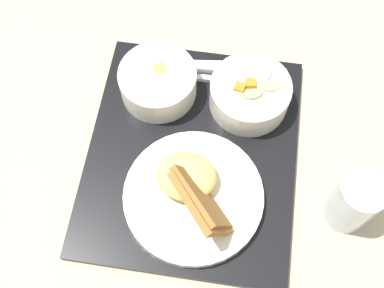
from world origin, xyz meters
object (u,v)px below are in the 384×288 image
at_px(glass_water, 353,202).
at_px(bowl_soup, 158,81).
at_px(knife, 209,68).
at_px(plate_main, 194,193).
at_px(bowl_salad, 250,93).
at_px(spoon, 212,79).

bearing_deg(glass_water, bowl_soup, -116.98).
bearing_deg(knife, plate_main, -94.57).
height_order(bowl_soup, knife, bowl_soup).
xyz_separation_m(bowl_salad, knife, (-0.05, -0.07, -0.02)).
distance_m(bowl_salad, spoon, 0.07).
bearing_deg(glass_water, knife, -131.88).
bearing_deg(spoon, knife, 112.05).
bearing_deg(bowl_soup, bowl_salad, 90.44).
xyz_separation_m(bowl_salad, spoon, (-0.03, -0.06, -0.02)).
bearing_deg(glass_water, plate_main, -85.85).
distance_m(plate_main, glass_water, 0.22).
relative_size(plate_main, knife, 1.13).
relative_size(bowl_soup, knife, 0.68).
relative_size(bowl_salad, bowl_soup, 1.03).
relative_size(bowl_soup, glass_water, 1.18).
relative_size(knife, spoon, 1.23).
distance_m(bowl_salad, bowl_soup, 0.15).
distance_m(bowl_soup, plate_main, 0.19).
bearing_deg(knife, bowl_soup, -152.75).
relative_size(bowl_soup, spoon, 0.84).
bearing_deg(plate_main, bowl_salad, 160.55).
height_order(bowl_soup, plate_main, plate_main).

